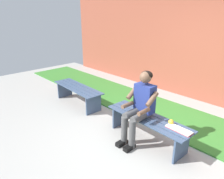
% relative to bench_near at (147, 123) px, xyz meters
% --- Properties ---
extents(ground_plane, '(10.00, 7.00, 0.04)m').
position_rel_bench_near_xyz_m(ground_plane, '(1.07, 1.00, -0.36)').
color(ground_plane, '#9E9E99').
extents(grass_strip, '(9.00, 1.41, 0.03)m').
position_rel_bench_near_xyz_m(grass_strip, '(1.07, -1.08, -0.33)').
color(grass_strip, '#387A2D').
rests_on(grass_strip, ground).
extents(brick_wall, '(9.50, 0.24, 2.77)m').
position_rel_bench_near_xyz_m(brick_wall, '(0.50, -2.53, 1.04)').
color(brick_wall, '#9E4C38').
rests_on(brick_wall, ground).
extents(bench_near, '(1.63, 0.52, 0.45)m').
position_rel_bench_near_xyz_m(bench_near, '(0.00, 0.00, 0.00)').
color(bench_near, '#384C6B').
rests_on(bench_near, ground).
extents(bench_far, '(1.57, 0.52, 0.45)m').
position_rel_bench_near_xyz_m(bench_far, '(2.14, -0.00, -0.00)').
color(bench_far, '#384C6B').
rests_on(bench_far, ground).
extents(person_seated, '(0.50, 0.69, 1.26)m').
position_rel_bench_near_xyz_m(person_seated, '(0.11, 0.10, 0.35)').
color(person_seated, navy).
rests_on(person_seated, ground).
extents(apple, '(0.09, 0.09, 0.09)m').
position_rel_bench_near_xyz_m(apple, '(-0.40, -0.08, 0.15)').
color(apple, gold).
rests_on(apple, bench_near).
extents(book_open, '(0.42, 0.17, 0.02)m').
position_rel_bench_near_xyz_m(book_open, '(-0.58, -0.01, 0.12)').
color(book_open, white).
rests_on(book_open, bench_near).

